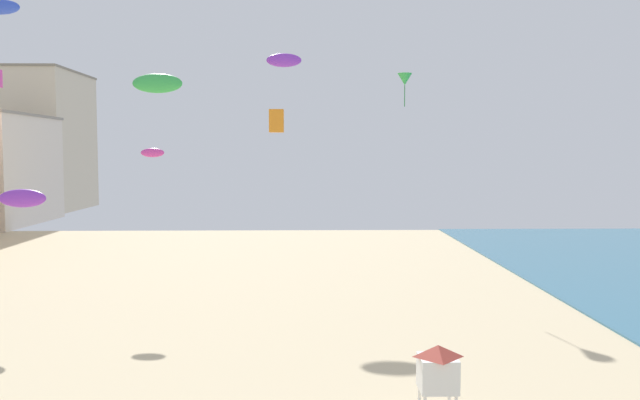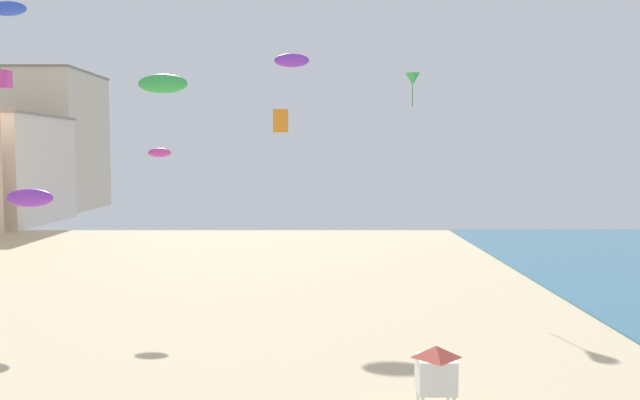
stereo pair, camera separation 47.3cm
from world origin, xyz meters
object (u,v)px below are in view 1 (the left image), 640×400
at_px(kite_green_parafoil, 157,83).
at_px(kite_orange_box, 277,121).
at_px(lifeguard_stand, 438,369).
at_px(kite_blue_parafoil, 1,7).
at_px(kite_purple_parafoil_2, 22,198).
at_px(kite_green_delta, 405,79).
at_px(kite_magenta_parafoil, 153,153).
at_px(kite_purple_parafoil, 284,60).

distance_m(kite_green_parafoil, kite_orange_box, 6.43).
xyz_separation_m(lifeguard_stand, kite_blue_parafoil, (-17.64, 11.60, 12.91)).
bearing_deg(kite_purple_parafoil_2, kite_orange_box, -10.89).
relative_size(lifeguard_stand, kite_purple_parafoil_2, 1.06).
relative_size(kite_green_delta, kite_orange_box, 2.21).
relative_size(lifeguard_stand, kite_magenta_parafoil, 1.85).
height_order(lifeguard_stand, kite_purple_parafoil_2, kite_purple_parafoil_2).
xyz_separation_m(lifeguard_stand, kite_magenta_parafoil, (-12.95, 20.25, 6.35)).
height_order(kite_purple_parafoil, kite_green_delta, kite_purple_parafoil).
xyz_separation_m(lifeguard_stand, kite_orange_box, (-5.27, 12.37, 7.85)).
distance_m(kite_purple_parafoil, kite_orange_box, 17.74).
height_order(kite_green_parafoil, kite_purple_parafoil_2, kite_green_parafoil).
xyz_separation_m(kite_purple_parafoil, kite_blue_parafoil, (-12.18, -17.74, -0.12)).
relative_size(kite_green_delta, kite_blue_parafoil, 1.39).
bearing_deg(kite_purple_parafoil_2, kite_green_delta, 32.82).
bearing_deg(kite_magenta_parafoil, kite_purple_parafoil_2, -135.21).
bearing_deg(kite_blue_parafoil, kite_green_delta, 39.51).
bearing_deg(kite_green_delta, kite_purple_parafoil_2, -147.18).
bearing_deg(kite_orange_box, kite_green_parafoil, 164.89).
height_order(kite_green_parafoil, kite_green_delta, kite_green_delta).
height_order(kite_green_parafoil, kite_magenta_parafoil, kite_green_parafoil).
height_order(kite_purple_parafoil, kite_blue_parafoil, kite_purple_parafoil).
bearing_deg(kite_green_delta, kite_green_parafoil, -134.19).
xyz_separation_m(lifeguard_stand, kite_green_parafoil, (-11.19, 13.96, 9.76)).
bearing_deg(kite_green_parafoil, kite_blue_parafoil, -159.83).
relative_size(lifeguard_stand, kite_purple_parafoil, 1.00).
distance_m(lifeguard_stand, kite_purple_parafoil, 32.56).
bearing_deg(kite_green_parafoil, kite_purple_parafoil_2, 172.70).
xyz_separation_m(kite_purple_parafoil_2, kite_magenta_parafoil, (5.41, 5.37, 2.32)).
bearing_deg(kite_magenta_parafoil, kite_orange_box, -45.74).
distance_m(kite_green_delta, kite_orange_box, 18.92).
relative_size(kite_purple_parafoil_2, kite_magenta_parafoil, 1.75).
distance_m(kite_green_parafoil, kite_purple_parafoil_2, 9.23).
distance_m(kite_purple_parafoil, kite_green_parafoil, 16.72).
height_order(kite_purple_parafoil, kite_green_parafoil, kite_purple_parafoil).
xyz_separation_m(kite_purple_parafoil, kite_purple_parafoil_2, (-12.90, -14.45, -9.00)).
bearing_deg(kite_green_parafoil, lifeguard_stand, -51.29).
distance_m(kite_green_delta, kite_purple_parafoil_2, 26.83).
height_order(kite_green_delta, kite_purple_parafoil_2, kite_green_delta).
bearing_deg(kite_blue_parafoil, kite_green_parafoil, 20.17).
xyz_separation_m(kite_purple_parafoil_2, kite_orange_box, (13.10, -2.52, 3.82)).
height_order(lifeguard_stand, kite_green_delta, kite_green_delta).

